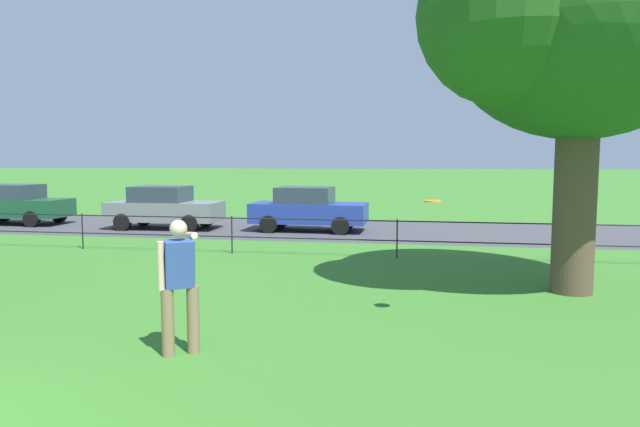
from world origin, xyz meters
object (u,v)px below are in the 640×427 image
at_px(tree_small_lawn, 582,20).
at_px(person_thrower, 179,282).
at_px(frisbee, 433,201).
at_px(car_dark_green_far_left, 15,204).
at_px(car_blue_center, 308,209).
at_px(car_grey_far_right, 164,207).

xyz_separation_m(tree_small_lawn, person_thrower, (-5.78, -4.18, -4.00)).
height_order(frisbee, car_dark_green_far_left, frisbee).
relative_size(tree_small_lawn, car_blue_center, 1.75).
bearing_deg(car_grey_far_right, person_thrower, -63.81).
bearing_deg(car_dark_green_far_left, car_grey_far_right, -3.26).
bearing_deg(car_dark_green_far_left, person_thrower, -45.66).
distance_m(person_thrower, frisbee, 3.91).
bearing_deg(car_blue_center, person_thrower, -86.45).
xyz_separation_m(frisbee, car_grey_far_right, (-9.24, 10.23, -1.09)).
height_order(car_grey_far_right, car_blue_center, same).
distance_m(frisbee, car_dark_green_far_left, 18.85).
distance_m(tree_small_lawn, frisbee, 4.55).
bearing_deg(frisbee, car_dark_green_far_left, 145.75).
height_order(person_thrower, frisbee, frisbee).
height_order(tree_small_lawn, person_thrower, tree_small_lawn).
relative_size(car_dark_green_far_left, car_grey_far_right, 0.99).
relative_size(person_thrower, car_dark_green_far_left, 0.44).
relative_size(tree_small_lawn, person_thrower, 4.05).
distance_m(tree_small_lawn, car_blue_center, 11.40).
bearing_deg(frisbee, tree_small_lawn, 39.56).
bearing_deg(car_blue_center, tree_small_lawn, -51.84).
bearing_deg(car_dark_green_far_left, frisbee, -34.25).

